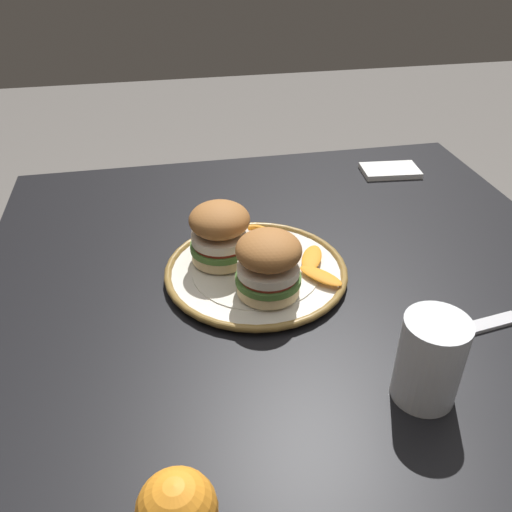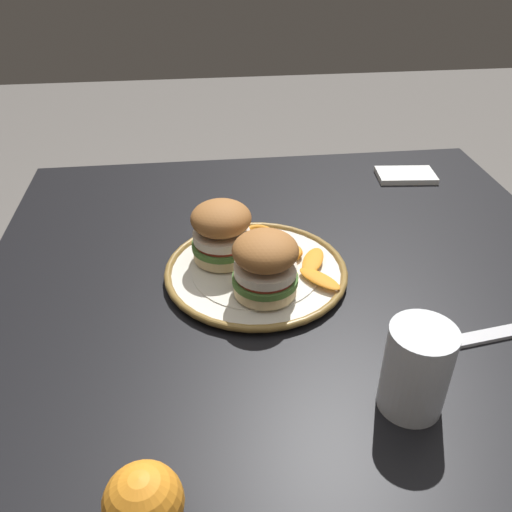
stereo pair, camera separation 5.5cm
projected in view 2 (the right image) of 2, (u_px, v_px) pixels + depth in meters
dining_table at (297, 351)px, 0.88m from camera, size 1.11×1.02×0.75m
dinner_plate at (256, 271)px, 0.88m from camera, size 0.30×0.30×0.02m
sandwich_half_left at (265, 264)px, 0.79m from camera, size 0.13×0.13×0.10m
sandwich_half_right at (222, 231)px, 0.87m from camera, size 0.13×0.13×0.10m
orange_peel_curled at (288, 252)px, 0.90m from camera, size 0.07×0.07×0.01m
orange_peel_strip_long at (320, 279)px, 0.84m from camera, size 0.08×0.07×0.01m
orange_peel_strip_short at (313, 260)px, 0.88m from camera, size 0.08×0.06×0.01m
orange_peel_small_curl at (258, 235)px, 0.95m from camera, size 0.08×0.08×0.01m
drinking_glass at (415, 374)px, 0.63m from camera, size 0.08×0.08×0.12m
whole_orange at (144, 503)px, 0.51m from camera, size 0.08×0.08×0.08m
folded_napkin at (406, 175)px, 1.19m from camera, size 0.09×0.13×0.01m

